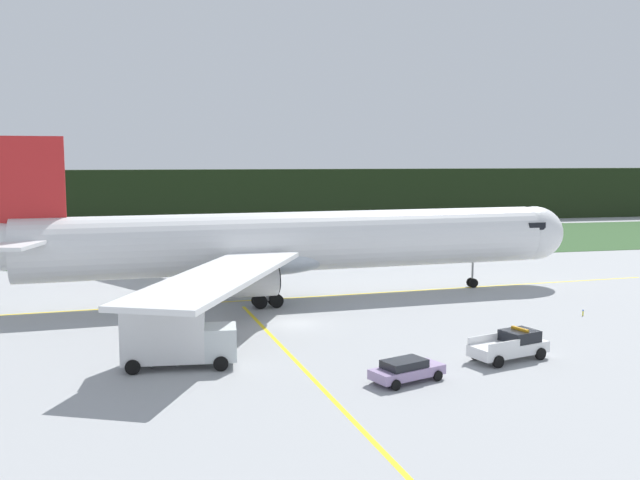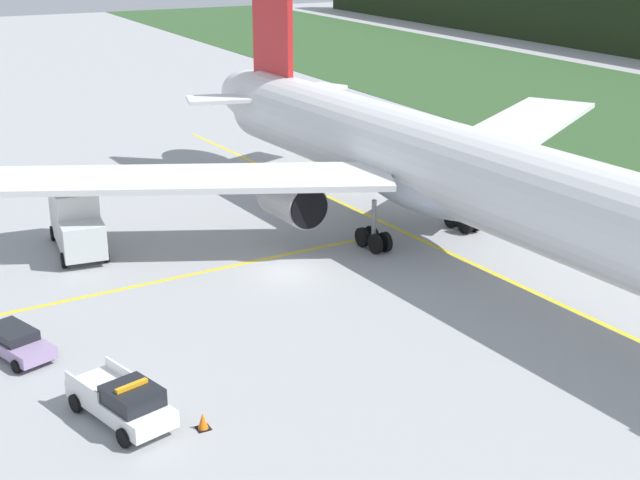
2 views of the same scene
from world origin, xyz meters
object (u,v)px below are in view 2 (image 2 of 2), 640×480
object	(u,v)px
ops_pickup_truck	(123,401)
apron_cone	(203,421)
airliner	(450,171)
catering_truck	(76,218)
staff_car	(14,341)

from	to	relation	value
ops_pickup_truck	apron_cone	bearing A→B (deg)	52.14
airliner	ops_pickup_truck	bearing A→B (deg)	-66.09
catering_truck	apron_cone	bearing A→B (deg)	-1.50
ops_pickup_truck	staff_car	distance (m)	8.45
catering_truck	apron_cone	distance (m)	22.72
airliner	apron_cone	distance (m)	23.84
airliner	staff_car	distance (m)	25.82
apron_cone	airliner	bearing A→B (deg)	120.91
ops_pickup_truck	catering_truck	world-z (taller)	catering_truck
catering_truck	apron_cone	world-z (taller)	catering_truck
staff_car	apron_cone	distance (m)	11.30
staff_car	airliner	bearing A→B (deg)	94.60
airliner	catering_truck	bearing A→B (deg)	-118.66
catering_truck	ops_pickup_truck	bearing A→B (deg)	-8.66
airliner	apron_cone	world-z (taller)	airliner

